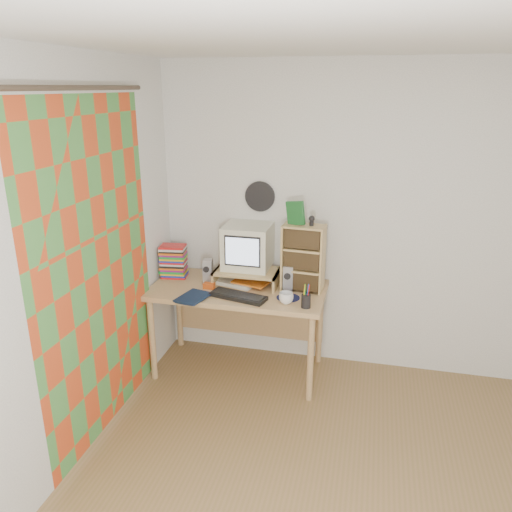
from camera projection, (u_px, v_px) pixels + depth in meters
The scene contains 21 objects.
ceiling at pixel (392, 29), 1.95m from camera, with size 3.50×3.50×0.00m, color white.
back_wall at pixel (374, 224), 3.97m from camera, with size 3.50×3.50×0.00m, color white.
left_wall at pixel (44, 285), 2.74m from camera, with size 3.50×3.50×0.00m, color white.
curtain at pixel (98, 273), 3.21m from camera, with size 2.20×2.20×0.00m, color #CE461D.
wall_disc at pixel (260, 197), 4.09m from camera, with size 0.25×0.25×0.02m, color black.
desk at pixel (240, 300), 4.12m from camera, with size 1.40×0.70×0.75m.
monitor_riser at pixel (247, 273), 4.06m from camera, with size 0.52×0.30×0.12m.
crt_monitor at pixel (247, 247), 4.05m from camera, with size 0.37×0.37×0.36m, color silver.
speaker_left at pixel (208, 271), 4.09m from camera, with size 0.08×0.08×0.20m, color #A9A8AD.
speaker_right at pixel (288, 278), 3.93m from camera, with size 0.08×0.08×0.21m, color #A9A8AD.
keyboard at pixel (238, 296), 3.82m from camera, with size 0.44×0.15×0.03m, color black.
dvd_stack at pixel (173, 260), 4.20m from camera, with size 0.21×0.15×0.29m, color brown, non-canonical shape.
cd_rack at pixel (303, 258), 3.89m from camera, with size 0.32×0.17×0.53m, color tan.
mug at pixel (286, 298), 3.71m from camera, with size 0.11×0.11×0.09m, color white.
diary at pixel (183, 294), 3.84m from camera, with size 0.24×0.18×0.05m, color #0F1D37.
mousepad at pixel (288, 298), 3.82m from camera, with size 0.18×0.18×0.00m, color #101035.
pen_cup at pixel (306, 299), 3.64m from camera, with size 0.07×0.07×0.14m, color black, non-canonical shape.
papers at pixel (243, 281), 4.10m from camera, with size 0.32×0.24×0.04m, color silver, non-canonical shape.
red_box at pixel (209, 286), 4.00m from camera, with size 0.09×0.06×0.04m, color #CC4B15.
game_box at pixel (296, 213), 3.80m from camera, with size 0.14×0.03×0.18m, color #1A5D28.
webcam at pixel (312, 221), 3.78m from camera, with size 0.05×0.05×0.08m, color black, non-canonical shape.
Camera 1 is at (-0.02, -2.20, 2.29)m, focal length 35.00 mm.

